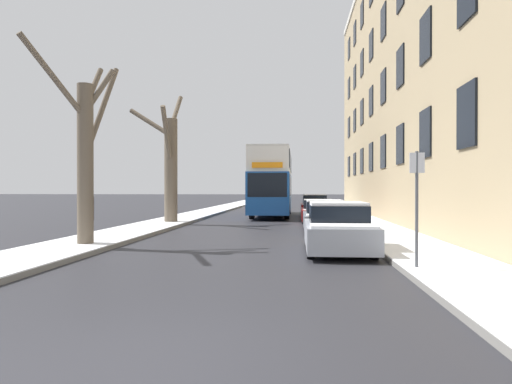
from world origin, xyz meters
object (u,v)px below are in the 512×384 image
at_px(parked_car_0, 338,229).
at_px(oncoming_van, 261,195).
at_px(double_decker_bus, 272,180).
at_px(parked_car_3, 314,206).
at_px(bare_tree_left_1, 170,164).
at_px(bare_tree_left_0, 85,153).
at_px(parked_car_2, 318,211).
at_px(parked_car_1, 325,217).
at_px(pedestrian_left_sidewalk, 87,215).
at_px(street_sign_post, 417,204).

height_order(parked_car_0, oncoming_van, oncoming_van).
distance_m(double_decker_bus, parked_car_3, 3.43).
bearing_deg(bare_tree_left_1, double_decker_bus, 58.28).
xyz_separation_m(parked_car_3, oncoming_van, (-5.10, 18.99, 0.52)).
xyz_separation_m(bare_tree_left_0, parked_car_3, (7.77, 17.24, -2.30)).
bearing_deg(oncoming_van, parked_car_2, -78.17).
xyz_separation_m(bare_tree_left_1, parked_car_1, (7.82, -3.60, -2.52)).
bearing_deg(parked_car_2, bare_tree_left_0, -123.13).
bearing_deg(parked_car_2, pedestrian_left_sidewalk, -123.53).
bearing_deg(street_sign_post, pedestrian_left_sidewalk, 158.02).
bearing_deg(street_sign_post, parked_car_0, 112.81).
bearing_deg(oncoming_van, double_decker_bus, -83.18).
xyz_separation_m(bare_tree_left_1, parked_car_2, (7.82, 2.25, -2.56)).
bearing_deg(street_sign_post, double_decker_bus, 101.37).
bearing_deg(parked_car_3, double_decker_bus, 171.69).
height_order(parked_car_1, oncoming_van, oncoming_van).
relative_size(bare_tree_left_0, parked_car_1, 1.38).
distance_m(bare_tree_left_0, oncoming_van, 36.37).
bearing_deg(parked_car_1, oncoming_van, 99.59).
xyz_separation_m(bare_tree_left_0, parked_car_0, (7.77, -0.24, -2.30)).
bearing_deg(bare_tree_left_0, pedestrian_left_sidewalk, 95.70).
distance_m(parked_car_0, parked_car_1, 6.30).
relative_size(pedestrian_left_sidewalk, street_sign_post, 0.69).
relative_size(parked_car_1, pedestrian_left_sidewalk, 2.41).
relative_size(parked_car_1, parked_car_3, 1.12).
relative_size(bare_tree_left_1, street_sign_post, 2.65).
bearing_deg(parked_car_0, pedestrian_left_sidewalk, 177.08).
bearing_deg(double_decker_bus, parked_car_3, -8.31).
bearing_deg(bare_tree_left_0, street_sign_post, -21.16).
bearing_deg(oncoming_van, bare_tree_left_1, -95.85).
xyz_separation_m(bare_tree_left_0, bare_tree_left_1, (-0.04, 9.66, 0.18)).
xyz_separation_m(double_decker_bus, pedestrian_left_sidewalk, (-4.91, -17.50, -1.49)).
relative_size(oncoming_van, street_sign_post, 2.05).
bearing_deg(oncoming_van, parked_car_1, -80.41).
xyz_separation_m(oncoming_van, street_sign_post, (6.49, -39.78, 0.32)).
bearing_deg(pedestrian_left_sidewalk, street_sign_post, -51.94).
xyz_separation_m(bare_tree_left_1, street_sign_post, (9.21, -13.21, -1.64)).
bearing_deg(parked_car_2, parked_car_3, 90.00).
relative_size(bare_tree_left_1, parked_car_1, 1.58).
relative_size(bare_tree_left_0, parked_car_0, 1.50).
distance_m(parked_car_0, pedestrian_left_sidewalk, 7.81).
height_order(bare_tree_left_0, parked_car_0, bare_tree_left_0).
relative_size(oncoming_van, pedestrian_left_sidewalk, 2.95).
bearing_deg(bare_tree_left_0, parked_car_3, 65.73).
distance_m(parked_car_2, parked_car_3, 5.33).
height_order(double_decker_bus, parked_car_1, double_decker_bus).
bearing_deg(bare_tree_left_0, parked_car_1, 37.96).
xyz_separation_m(bare_tree_left_0, street_sign_post, (9.16, -3.55, -1.46)).
height_order(bare_tree_left_0, street_sign_post, bare_tree_left_0).
relative_size(parked_car_2, parked_car_3, 1.09).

